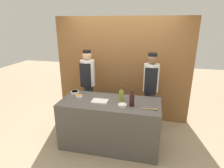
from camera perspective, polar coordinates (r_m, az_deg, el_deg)
name	(u,v)px	position (r m, az deg, el deg)	size (l,w,h in m)	color
ground_plane	(110,144)	(3.86, -0.56, -17.71)	(14.00, 14.00, 0.00)	tan
cabinet_wall	(122,69)	(4.46, 3.10, 4.47)	(3.15, 0.18, 2.40)	brown
counter	(110,123)	(3.61, -0.58, -11.90)	(1.81, 0.80, 0.91)	#514C47
sauce_bowl_orange	(79,96)	(3.62, -9.99, -3.70)	(0.13, 0.13, 0.04)	silver
sauce_bowl_brown	(75,92)	(3.83, -11.22, -2.44)	(0.17, 0.17, 0.05)	silver
sauce_bowl_white	(122,105)	(3.19, 3.17, -6.50)	(0.15, 0.15, 0.05)	silver
cutting_board	(100,101)	(3.40, -3.74, -5.21)	(0.29, 0.20, 0.02)	white
bottle_oil	(121,96)	(3.39, 2.83, -3.60)	(0.09, 0.09, 0.26)	olive
bottle_wine	(132,100)	(3.20, 6.06, -4.87)	(0.09, 0.09, 0.28)	black
wooden_spoon	(152,109)	(3.16, 12.07, -7.49)	(0.26, 0.04, 0.03)	#B2844C
chef_left	(88,84)	(4.27, -7.29, 0.01)	(0.31, 0.31, 1.70)	#28282D
chef_right	(150,89)	(4.03, 11.61, -1.46)	(0.31, 0.31, 1.69)	#28282D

